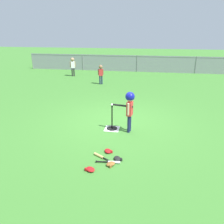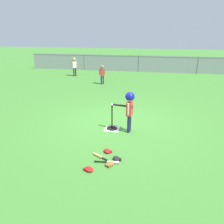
{
  "view_description": "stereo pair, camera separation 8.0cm",
  "coord_description": "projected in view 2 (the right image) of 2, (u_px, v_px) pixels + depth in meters",
  "views": [
    {
      "loc": [
        0.99,
        -6.81,
        2.88
      ],
      "look_at": [
        -0.08,
        -0.58,
        0.55
      ],
      "focal_mm": 36.14,
      "sensor_mm": 36.0,
      "label": 1
    },
    {
      "loc": [
        1.07,
        -6.79,
        2.88
      ],
      "look_at": [
        -0.08,
        -0.58,
        0.55
      ],
      "focal_mm": 36.14,
      "sensor_mm": 36.0,
      "label": 2
    }
  ],
  "objects": [
    {
      "name": "baseball_on_tee",
      "position": [
        112.0,
        105.0,
        6.66
      ],
      "size": [
        0.07,
        0.07,
        0.07
      ],
      "primitive_type": "sphere",
      "color": "white",
      "rests_on": "batting_tee"
    },
    {
      "name": "home_plate",
      "position": [
        112.0,
        129.0,
        6.92
      ],
      "size": [
        0.44,
        0.44,
        0.01
      ],
      "primitive_type": "cube",
      "color": "white",
      "rests_on": "ground_plane"
    },
    {
      "name": "glove_outfield_drop",
      "position": [
        117.0,
        159.0,
        5.26
      ],
      "size": [
        0.25,
        0.27,
        0.07
      ],
      "color": "black",
      "rests_on": "ground_plane"
    },
    {
      "name": "glove_by_plate",
      "position": [
        89.0,
        169.0,
        4.87
      ],
      "size": [
        0.27,
        0.26,
        0.07
      ],
      "color": "#B21919",
      "rests_on": "ground_plane"
    },
    {
      "name": "glove_near_bats",
      "position": [
        107.0,
        151.0,
        5.59
      ],
      "size": [
        0.25,
        0.27,
        0.07
      ],
      "color": "#B21919",
      "rests_on": "ground_plane"
    },
    {
      "name": "fielder_near_left",
      "position": [
        74.0,
        64.0,
        14.43
      ],
      "size": [
        0.32,
        0.24,
        1.19
      ],
      "color": "#262626",
      "rests_on": "ground_plane"
    },
    {
      "name": "batting_tee",
      "position": [
        112.0,
        125.0,
        6.88
      ],
      "size": [
        0.32,
        0.32,
        0.74
      ],
      "color": "black",
      "rests_on": "ground_plane"
    },
    {
      "name": "ground_plane",
      "position": [
        118.0,
        122.0,
        7.44
      ],
      "size": [
        60.0,
        60.0,
        0.0
      ],
      "primitive_type": "plane",
      "color": "#3D7A2D"
    },
    {
      "name": "glove_tossed_aside",
      "position": [
        110.0,
        164.0,
        5.06
      ],
      "size": [
        0.27,
        0.27,
        0.07
      ],
      "color": "brown",
      "rests_on": "ground_plane"
    },
    {
      "name": "outfield_fence",
      "position": [
        139.0,
        63.0,
        15.95
      ],
      "size": [
        16.06,
        0.06,
        1.15
      ],
      "color": "slate",
      "rests_on": "ground_plane"
    },
    {
      "name": "spare_bat_wood",
      "position": [
        100.0,
        156.0,
        5.37
      ],
      "size": [
        0.52,
        0.36,
        0.06
      ],
      "color": "#DBB266",
      "rests_on": "ground_plane"
    },
    {
      "name": "fielder_deep_left",
      "position": [
        102.0,
        72.0,
        12.31
      ],
      "size": [
        0.31,
        0.21,
        1.06
      ],
      "color": "#191E4C",
      "rests_on": "ground_plane"
    },
    {
      "name": "batter_child",
      "position": [
        130.0,
        104.0,
        6.43
      ],
      "size": [
        0.64,
        0.34,
        1.22
      ],
      "color": "#191E4C",
      "rests_on": "ground_plane"
    },
    {
      "name": "spare_bat_silver",
      "position": [
        110.0,
        162.0,
        5.14
      ],
      "size": [
        0.56,
        0.1,
        0.06
      ],
      "color": "silver",
      "rests_on": "ground_plane"
    }
  ]
}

